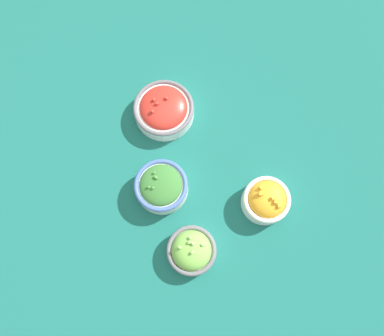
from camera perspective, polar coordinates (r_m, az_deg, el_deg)
ground_plane at (r=1.02m, az=-0.00°, el=-0.43°), size 3.00×3.00×0.00m
bowl_lettuce at (r=0.96m, az=-0.07°, el=-12.46°), size 0.13×0.13×0.08m
bowl_broccoli at (r=0.98m, az=-4.76°, el=-2.70°), size 0.14×0.14×0.08m
bowl_cherry_tomatoes at (r=1.05m, az=-4.31°, el=8.91°), size 0.17×0.17×0.07m
bowl_squash at (r=0.99m, az=11.23°, el=-4.84°), size 0.12×0.12×0.08m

